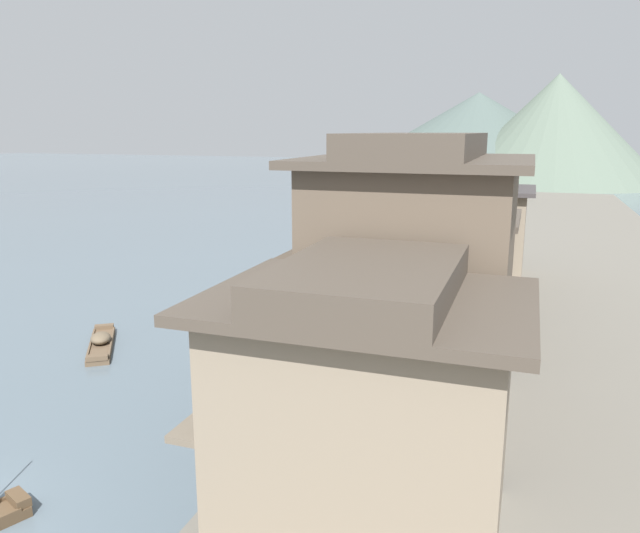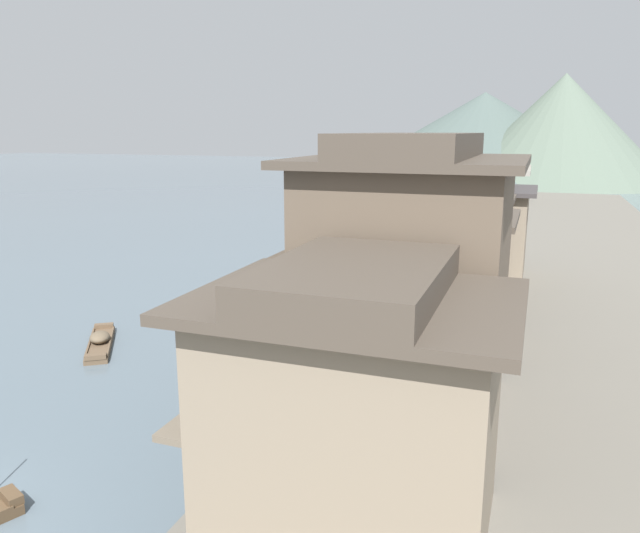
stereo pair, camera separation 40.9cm
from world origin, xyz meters
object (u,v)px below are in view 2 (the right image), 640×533
boat_moored_nearest (437,219)px  mooring_post_dock_mid (364,321)px  house_waterfront_far (476,227)px  house_waterfront_tall (437,271)px  mooring_post_dock_far (413,269)px  stone_bridge (431,178)px  boat_moored_far (100,342)px  house_waterfront_nearest (354,401)px  house_waterfront_second (408,279)px  boat_moored_second (423,236)px  mooring_post_dock_near (284,408)px  house_waterfront_narrow (453,245)px  boat_moored_third (246,396)px  boat_midriver_drifting (378,218)px

boat_moored_nearest → mooring_post_dock_mid: bearing=-85.5°
house_waterfront_far → house_waterfront_tall: bearing=-91.4°
mooring_post_dock_far → stone_bridge: 44.64m
boat_moored_far → stone_bridge: size_ratio=0.17×
house_waterfront_nearest → mooring_post_dock_mid: house_waterfront_nearest is taller
mooring_post_dock_far → house_waterfront_second: bearing=-79.4°
boat_moored_second → mooring_post_dock_near: bearing=-86.0°
mooring_post_dock_mid → mooring_post_dock_near: bearing=-90.0°
house_waterfront_second → house_waterfront_tall: size_ratio=1.36×
house_waterfront_nearest → house_waterfront_narrow: (-0.54, 19.54, -0.00)m
mooring_post_dock_far → stone_bridge: size_ratio=0.04×
mooring_post_dock_near → house_waterfront_narrow: bearing=79.3°
boat_moored_third → boat_midriver_drifting: boat_moored_third is taller
boat_moored_far → house_waterfront_far: bearing=48.9°
stone_bridge → mooring_post_dock_far: bearing=-81.6°
boat_moored_far → house_waterfront_narrow: (14.19, 10.37, 3.55)m
boat_moored_nearest → mooring_post_dock_near: bearing=-86.4°
boat_moored_nearest → boat_moored_second: (0.46, -10.75, -0.00)m
boat_moored_second → stone_bridge: 26.32m
house_waterfront_tall → house_waterfront_narrow: 6.25m
boat_midriver_drifting → house_waterfront_far: house_waterfront_far is taller
house_waterfront_narrow → house_waterfront_second: bearing=-88.3°
stone_bridge → boat_midriver_drifting: bearing=-99.6°
house_waterfront_tall → mooring_post_dock_mid: (-3.14, -0.10, -2.57)m
boat_moored_second → boat_moored_third: size_ratio=1.50×
boat_moored_second → house_waterfront_narrow: bearing=-76.3°
boat_moored_far → house_waterfront_far: house_waterfront_far is taller
house_waterfront_far → mooring_post_dock_near: size_ratio=8.73×
stone_bridge → house_waterfront_narrow: bearing=-79.0°
boat_midriver_drifting → house_waterfront_tall: 40.35m
boat_moored_far → stone_bridge: stone_bridge is taller
house_waterfront_nearest → house_waterfront_far: size_ratio=1.01×
boat_midriver_drifting → mooring_post_dock_mid: 39.44m
boat_midriver_drifting → mooring_post_dock_far: 28.98m
house_waterfront_far → mooring_post_dock_mid: house_waterfront_far is taller
boat_moored_nearest → house_waterfront_tall: house_waterfront_tall is taller
mooring_post_dock_far → house_waterfront_nearest: bearing=-81.8°
boat_midriver_drifting → house_waterfront_nearest: bearing=-76.1°
mooring_post_dock_near → boat_midriver_drifting: bearing=101.1°
boat_moored_third → house_waterfront_far: (5.85, 19.86, 3.49)m
house_waterfront_narrow → mooring_post_dock_mid: (-2.92, -6.35, -2.56)m
house_waterfront_narrow → mooring_post_dock_near: house_waterfront_narrow is taller
house_waterfront_nearest → mooring_post_dock_near: (-3.46, 4.09, -2.61)m
boat_midriver_drifting → mooring_post_dock_mid: bearing=-76.3°
mooring_post_dock_near → mooring_post_dock_mid: size_ratio=0.90×
boat_moored_far → mooring_post_dock_near: (11.27, -5.08, 0.95)m
boat_moored_nearest → boat_moored_third: size_ratio=1.18×
house_waterfront_second → mooring_post_dock_mid: house_waterfront_second is taller
boat_midriver_drifting → mooring_post_dock_mid: mooring_post_dock_mid is taller
boat_moored_nearest → house_waterfront_second: size_ratio=0.51×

